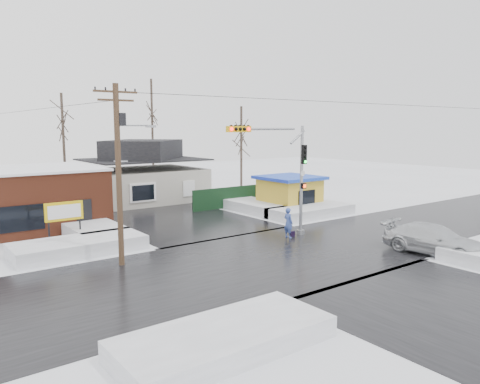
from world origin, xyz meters
TOP-DOWN VIEW (x-y plane):
  - ground at (0.00, 0.00)m, footprint 120.00×120.00m
  - road_ns at (0.00, 0.00)m, footprint 10.00×120.00m
  - road_ew at (0.00, 0.00)m, footprint 120.00×10.00m
  - snowbank_nw at (-9.00, 7.00)m, footprint 7.00×3.00m
  - snowbank_ne at (9.00, 7.00)m, footprint 7.00×3.00m
  - snowbank_sw at (-9.00, -7.00)m, footprint 7.00×3.00m
  - snowbank_nside_w at (-7.00, 12.00)m, footprint 3.00×8.00m
  - snowbank_nside_e at (7.00, 12.00)m, footprint 3.00×8.00m
  - traffic_signal at (2.43, 2.97)m, footprint 6.05×0.68m
  - utility_pole at (-7.93, 3.50)m, footprint 3.15×0.44m
  - brick_building at (-11.00, 15.99)m, footprint 12.20×8.20m
  - marquee_sign at (-9.00, 9.49)m, footprint 2.20×0.21m
  - house at (2.00, 22.00)m, footprint 10.40×8.40m
  - kiosk at (9.50, 9.99)m, footprint 4.60×4.60m
  - fence at (6.50, 14.00)m, footprint 8.00×0.12m
  - tree_far_left at (-4.00, 26.00)m, footprint 3.00×3.00m
  - tree_far_mid at (6.00, 28.00)m, footprint 3.00×3.00m
  - tree_far_right at (12.00, 20.00)m, footprint 3.00×3.00m
  - pedestrian at (2.70, 2.76)m, footprint 0.47×0.70m
  - car at (6.57, -4.78)m, footprint 3.10×5.79m
  - shopping_bag at (3.11, 2.79)m, footprint 0.30×0.22m

SIDE VIEW (x-z plane):
  - ground at x=0.00m, z-range 0.00..0.00m
  - road_ns at x=0.00m, z-range 0.00..0.02m
  - road_ew at x=0.00m, z-range 0.00..0.02m
  - shopping_bag at x=3.11m, z-range 0.00..0.35m
  - snowbank_sw at x=-9.00m, z-range 0.00..0.70m
  - snowbank_nw at x=-9.00m, z-range 0.00..0.80m
  - snowbank_ne at x=9.00m, z-range 0.00..0.80m
  - snowbank_nside_w at x=-7.00m, z-range 0.00..0.80m
  - snowbank_nside_e at x=7.00m, z-range 0.00..0.80m
  - car at x=6.57m, z-range 0.00..1.60m
  - fence at x=6.50m, z-range 0.00..1.80m
  - pedestrian at x=2.70m, z-range 0.00..1.90m
  - kiosk at x=9.50m, z-range 0.03..2.90m
  - marquee_sign at x=-9.00m, z-range 0.65..3.20m
  - brick_building at x=-11.00m, z-range 0.01..4.14m
  - house at x=2.00m, z-range -0.26..5.50m
  - traffic_signal at x=2.43m, z-range 1.04..8.04m
  - utility_pole at x=-7.93m, z-range 0.61..9.61m
  - tree_far_right at x=12.00m, z-range 2.66..11.66m
  - tree_far_left at x=-4.00m, z-range 2.95..12.95m
  - tree_far_mid at x=6.00m, z-range 3.54..15.54m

